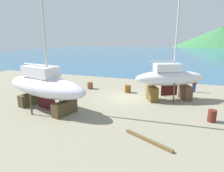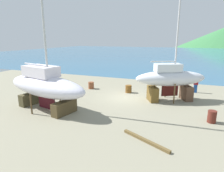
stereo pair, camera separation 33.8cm
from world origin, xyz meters
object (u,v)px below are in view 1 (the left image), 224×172
sailboat_large_starboard (170,79)px  barrel_ochre (212,116)px  barrel_rust_mid (128,89)px  worker (194,84)px  barrel_rust_far (90,85)px  sailboat_far_slipway (45,86)px

sailboat_large_starboard → barrel_ochre: size_ratio=13.70×
barrel_rust_mid → barrel_ochre: (7.44, -5.13, 0.03)m
worker → barrel_rust_far: 11.33m
sailboat_large_starboard → barrel_rust_mid: (-4.25, 1.12, -1.63)m
barrel_rust_mid → barrel_rust_far: 4.44m
sailboat_far_slipway → barrel_rust_far: sailboat_far_slipway is taller
barrel_ochre → worker: bearing=96.4°
sailboat_large_starboard → barrel_rust_far: (-8.69, 1.14, -1.64)m
sailboat_large_starboard → barrel_rust_far: size_ratio=15.02×
barrel_rust_far → sailboat_large_starboard: bearing=-7.5°
barrel_rust_far → barrel_ochre: size_ratio=0.91×
sailboat_large_starboard → barrel_rust_mid: sailboat_large_starboard is taller
worker → barrel_rust_far: (-11.02, -2.56, -0.48)m
sailboat_far_slipway → barrel_ochre: size_ratio=17.57×
barrel_ochre → sailboat_large_starboard: bearing=128.5°
sailboat_far_slipway → barrel_ochre: sailboat_far_slipway is taller
barrel_rust_far → barrel_ochre: bearing=-23.4°
barrel_rust_mid → sailboat_large_starboard: bearing=-14.8°
sailboat_far_slipway → worker: 14.99m
worker → sailboat_far_slipway: bearing=127.8°
barrel_rust_far → barrel_ochre: (11.88, -5.15, 0.04)m
sailboat_large_starboard → barrel_rust_mid: bearing=137.9°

